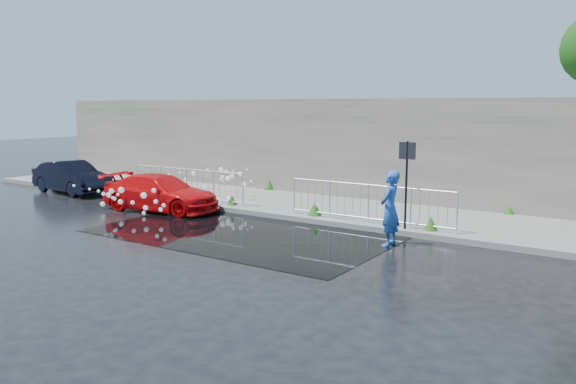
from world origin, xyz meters
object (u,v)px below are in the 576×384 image
(red_car, at_px, (161,193))
(dark_car, at_px, (72,177))
(sign_post, at_px, (407,171))
(person, at_px, (390,208))

(red_car, relative_size, dark_car, 1.07)
(red_car, bearing_deg, sign_post, -89.13)
(red_car, xyz_separation_m, dark_car, (-5.69, 0.67, 0.04))
(dark_car, bearing_deg, person, -88.21)
(sign_post, height_order, red_car, sign_post)
(sign_post, xyz_separation_m, dark_car, (-13.69, -0.50, -1.10))
(red_car, distance_m, person, 8.12)
(sign_post, xyz_separation_m, person, (0.12, -1.30, -0.79))
(sign_post, bearing_deg, person, -84.58)
(red_car, distance_m, dark_car, 5.73)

